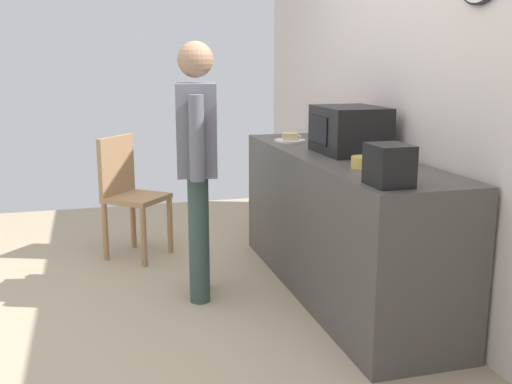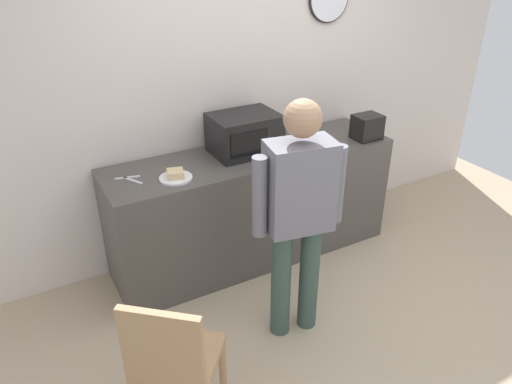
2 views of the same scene
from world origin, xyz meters
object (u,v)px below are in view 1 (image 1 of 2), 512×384
Objects in this scene: sandwich_plate at (290,139)px; wooden_chair at (128,190)px; fork_utensil at (299,136)px; salad_bowl at (366,162)px; spoon_utensil at (292,136)px; person_standing at (197,152)px; microwave at (349,130)px; toaster at (389,165)px.

wooden_chair is (-0.48, -1.15, -0.42)m from sandwich_plate.
fork_utensil is at bearing 148.78° from sandwich_plate.
salad_bowl is 0.94× the size of spoon_utensil.
salad_bowl is at bearing 51.20° from person_standing.
spoon_utensil is (-0.27, 0.11, -0.02)m from sandwich_plate.
microwave is at bearing 50.30° from wooden_chair.
salad_bowl is 1.43m from spoon_utensil.
person_standing is at bearing 21.10° from wooden_chair.
person_standing reaches higher than wooden_chair.
salad_bowl is at bearing 167.38° from toaster.
sandwich_plate is 0.14× the size of person_standing.
microwave is at bearing 81.75° from person_standing.
microwave reaches higher than toaster.
spoon_utensil is at bearing -73.00° from fork_utensil.
microwave is 0.56m from salad_bowl.
person_standing is (-0.14, -0.97, -0.12)m from microwave.
salad_bowl is 0.94× the size of fork_utensil.
fork_utensil is at bearing -179.13° from microwave.
person_standing is (0.78, -0.95, 0.02)m from fork_utensil.
salad_bowl is 0.73× the size of toaster.
toaster reaches higher than sandwich_plate.
sandwich_plate is 1.34× the size of fork_utensil.
fork_utensil is at bearing 107.00° from spoon_utensil.
sandwich_plate is at bearing -177.41° from salad_bowl.
microwave is 0.67m from sandwich_plate.
wooden_chair is at bearing -152.50° from toaster.
sandwich_plate is 0.29m from spoon_utensil.
fork_utensil is at bearing 175.22° from salad_bowl.
spoon_utensil is at bearing 175.07° from toaster.
toaster is at bearing -4.93° from spoon_utensil.
spoon_utensil is at bearing -175.12° from microwave.
spoon_utensil is (0.02, -0.06, 0.00)m from fork_utensil.
fork_utensil is 1.40m from wooden_chair.
sandwich_plate is 0.24× the size of wooden_chair.
spoon_utensil is 0.18× the size of wooden_chair.
sandwich_plate is at bearing -22.51° from spoon_utensil.
wooden_chair is at bearing -98.31° from fork_utensil.
sandwich_plate is at bearing -163.49° from microwave.
salad_bowl reaches higher than fork_utensil.
salad_bowl reaches higher than wooden_chair.
fork_utensil is (-1.45, 0.12, -0.03)m from salad_bowl.
microwave reaches higher than fork_utensil.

